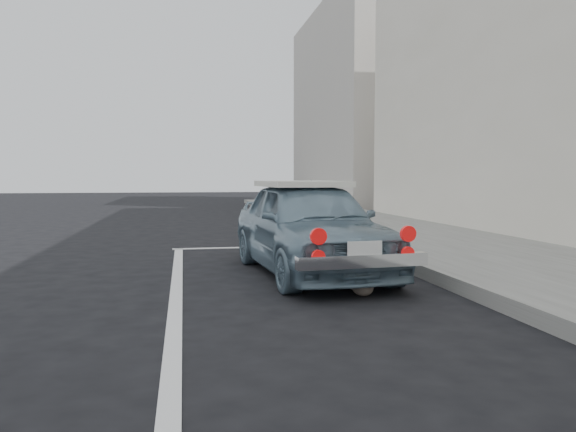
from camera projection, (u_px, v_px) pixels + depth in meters
name	position (u px, v px, depth m)	size (l,w,h in m)	color
ground	(361.00, 418.00, 2.67)	(80.00, 80.00, 0.00)	black
building_far	(359.00, 108.00, 23.16)	(3.50, 10.00, 8.00)	beige
pline_front	(266.00, 247.00, 9.13)	(3.00, 0.12, 0.01)	silver
pline_side	(176.00, 295.00, 5.44)	(0.12, 7.00, 0.01)	silver
retro_coupe	(310.00, 226.00, 6.63)	(1.60, 3.40, 1.12)	gray
cat	(363.00, 285.00, 5.39)	(0.24, 0.43, 0.23)	#695F50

